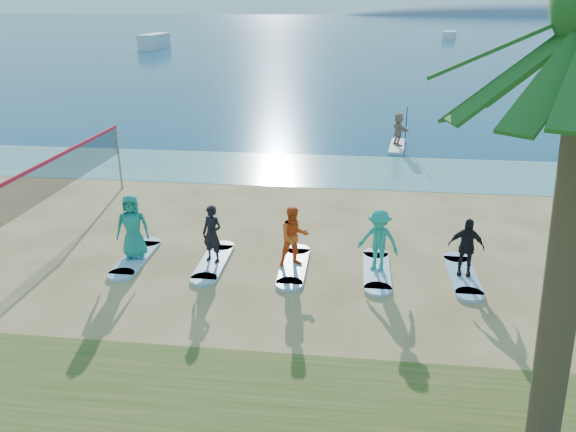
# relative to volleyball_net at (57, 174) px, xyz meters

# --- Properties ---
(ground) EXTENTS (600.00, 600.00, 0.00)m
(ground) POSITION_rel_volleyball_net_xyz_m (5.92, -2.54, -1.90)
(ground) COLOR tan
(ground) RESTS_ON ground
(shallow_water) EXTENTS (600.00, 600.00, 0.00)m
(shallow_water) POSITION_rel_volleyball_net_xyz_m (5.92, 7.96, -1.90)
(shallow_water) COLOR teal
(shallow_water) RESTS_ON ground
(ocean) EXTENTS (600.00, 600.00, 0.00)m
(ocean) POSITION_rel_volleyball_net_xyz_m (5.92, 157.46, -1.90)
(ocean) COLOR navy
(ocean) RESTS_ON ground
(island_ridge) EXTENTS (220.00, 56.00, 18.00)m
(island_ridge) POSITION_rel_volleyball_net_xyz_m (100.92, 297.46, -1.90)
(island_ridge) COLOR slate
(island_ridge) RESTS_ON ground
(volleyball_net) EXTENTS (0.11, 9.09, 2.50)m
(volleyball_net) POSITION_rel_volleyball_net_xyz_m (0.00, 0.00, 0.00)
(volleyball_net) COLOR gray
(volleyball_net) RESTS_ON ground
(paddleboard) EXTENTS (1.04, 3.06, 0.12)m
(paddleboard) POSITION_rel_volleyball_net_xyz_m (10.97, 12.40, -1.84)
(paddleboard) COLOR silver
(paddleboard) RESTS_ON ground
(paddleboarder) EXTENTS (0.95, 1.54, 1.58)m
(paddleboarder) POSITION_rel_volleyball_net_xyz_m (10.97, 12.40, -0.99)
(paddleboarder) COLOR tan
(paddleboarder) RESTS_ON paddleboard
(boat_offshore_a) EXTENTS (2.57, 8.46, 2.15)m
(boat_offshore_a) POSITION_rel_volleyball_net_xyz_m (-22.03, 70.78, -1.90)
(boat_offshore_a) COLOR silver
(boat_offshore_a) RESTS_ON ground
(boat_offshore_b) EXTENTS (3.43, 6.40, 1.40)m
(boat_offshore_b) POSITION_rel_volleyball_net_xyz_m (26.08, 100.57, -1.90)
(boat_offshore_b) COLOR silver
(boat_offshore_b) RESTS_ON ground
(surfboard_0) EXTENTS (0.70, 2.20, 0.09)m
(surfboard_0) POSITION_rel_volleyball_net_xyz_m (2.90, -1.59, -1.86)
(surfboard_0) COLOR #90B6DF
(surfboard_0) RESTS_ON ground
(student_0) EXTENTS (0.98, 0.74, 1.81)m
(student_0) POSITION_rel_volleyball_net_xyz_m (2.90, -1.59, -0.91)
(student_0) COLOR #1A8276
(student_0) RESTS_ON surfboard_0
(surfboard_1) EXTENTS (0.70, 2.20, 0.09)m
(surfboard_1) POSITION_rel_volleyball_net_xyz_m (5.13, -1.59, -1.86)
(surfboard_1) COLOR #90B6DF
(surfboard_1) RESTS_ON ground
(student_1) EXTENTS (0.68, 0.57, 1.60)m
(student_1) POSITION_rel_volleyball_net_xyz_m (5.13, -1.59, -1.02)
(student_1) COLOR black
(student_1) RESTS_ON surfboard_1
(surfboard_2) EXTENTS (0.70, 2.20, 0.09)m
(surfboard_2) POSITION_rel_volleyball_net_xyz_m (7.35, -1.59, -1.86)
(surfboard_2) COLOR #90B6DF
(surfboard_2) RESTS_ON ground
(student_2) EXTENTS (0.98, 0.88, 1.66)m
(student_2) POSITION_rel_volleyball_net_xyz_m (7.35, -1.59, -0.98)
(student_2) COLOR #DA4F17
(student_2) RESTS_ON surfboard_2
(surfboard_3) EXTENTS (0.70, 2.20, 0.09)m
(surfboard_3) POSITION_rel_volleyball_net_xyz_m (9.58, -1.59, -1.86)
(surfboard_3) COLOR #90B6DF
(surfboard_3) RESTS_ON ground
(student_3) EXTENTS (1.24, 0.96, 1.69)m
(student_3) POSITION_rel_volleyball_net_xyz_m (9.58, -1.59, -0.97)
(student_3) COLOR teal
(student_3) RESTS_ON surfboard_3
(surfboard_4) EXTENTS (0.70, 2.20, 0.09)m
(surfboard_4) POSITION_rel_volleyball_net_xyz_m (11.81, -1.59, -1.86)
(surfboard_4) COLOR #90B6DF
(surfboard_4) RESTS_ON ground
(student_4) EXTENTS (0.96, 0.51, 1.55)m
(student_4) POSITION_rel_volleyball_net_xyz_m (11.81, -1.59, -1.04)
(student_4) COLOR black
(student_4) RESTS_ON surfboard_4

